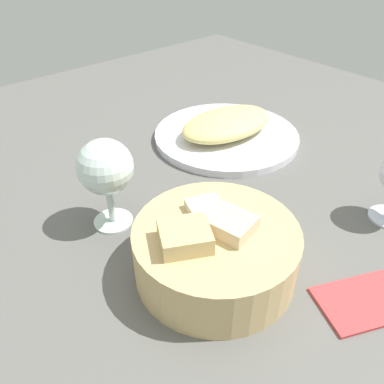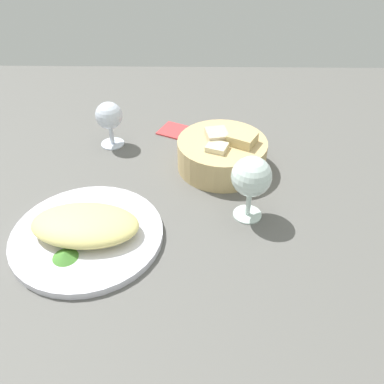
{
  "view_description": "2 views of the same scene",
  "coord_description": "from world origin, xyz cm",
  "px_view_note": "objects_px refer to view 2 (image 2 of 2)",
  "views": [
    {
      "loc": [
        33.41,
        34.59,
        37.37
      ],
      "look_at": [
        3.09,
        -0.14,
        3.73
      ],
      "focal_mm": 36.92,
      "sensor_mm": 36.0,
      "label": 1
    },
    {
      "loc": [
        3.17,
        -67.55,
        54.59
      ],
      "look_at": [
        2.21,
        -4.52,
        4.49
      ],
      "focal_mm": 38.81,
      "sensor_mm": 36.0,
      "label": 2
    }
  ],
  "objects_px": {
    "plate": "(87,235)",
    "bread_basket": "(222,153)",
    "folded_napkin": "(181,132)",
    "wine_glass_far": "(109,118)",
    "wine_glass_near": "(251,178)"
  },
  "relations": [
    {
      "from": "wine_glass_near",
      "to": "wine_glass_far",
      "type": "height_order",
      "value": "wine_glass_near"
    },
    {
      "from": "wine_glass_near",
      "to": "folded_napkin",
      "type": "bearing_deg",
      "value": 114.3
    },
    {
      "from": "plate",
      "to": "bread_basket",
      "type": "bearing_deg",
      "value": 42.26
    },
    {
      "from": "folded_napkin",
      "to": "plate",
      "type": "bearing_deg",
      "value": 92.69
    },
    {
      "from": "bread_basket",
      "to": "wine_glass_near",
      "type": "height_order",
      "value": "wine_glass_near"
    },
    {
      "from": "wine_glass_near",
      "to": "bread_basket",
      "type": "bearing_deg",
      "value": 104.83
    },
    {
      "from": "wine_glass_near",
      "to": "folded_napkin",
      "type": "distance_m",
      "value": 0.36
    },
    {
      "from": "wine_glass_far",
      "to": "folded_napkin",
      "type": "xyz_separation_m",
      "value": [
        0.17,
        0.06,
        -0.07
      ]
    },
    {
      "from": "plate",
      "to": "folded_napkin",
      "type": "distance_m",
      "value": 0.42
    },
    {
      "from": "wine_glass_far",
      "to": "folded_napkin",
      "type": "distance_m",
      "value": 0.19
    },
    {
      "from": "wine_glass_near",
      "to": "folded_napkin",
      "type": "xyz_separation_m",
      "value": [
        -0.14,
        0.32,
        -0.09
      ]
    },
    {
      "from": "bread_basket",
      "to": "wine_glass_far",
      "type": "xyz_separation_m",
      "value": [
        -0.27,
        0.09,
        0.04
      ]
    },
    {
      "from": "bread_basket",
      "to": "folded_napkin",
      "type": "distance_m",
      "value": 0.18
    },
    {
      "from": "plate",
      "to": "bread_basket",
      "type": "distance_m",
      "value": 0.35
    },
    {
      "from": "plate",
      "to": "bread_basket",
      "type": "xyz_separation_m",
      "value": [
        0.26,
        0.23,
        0.03
      ]
    }
  ]
}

